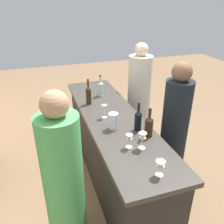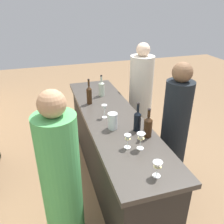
{
  "view_description": "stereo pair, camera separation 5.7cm",
  "coord_description": "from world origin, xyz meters",
  "views": [
    {
      "loc": [
        -2.39,
        0.79,
        2.24
      ],
      "look_at": [
        0.0,
        0.0,
        0.99
      ],
      "focal_mm": 37.96,
      "sensor_mm": 36.0,
      "label": 1
    },
    {
      "loc": [
        -2.41,
        0.73,
        2.24
      ],
      "look_at": [
        0.0,
        0.0,
        0.99
      ],
      "focal_mm": 37.96,
      "sensor_mm": 36.0,
      "label": 2
    }
  ],
  "objects": [
    {
      "name": "person_left_guest",
      "position": [
        0.81,
        -0.72,
        0.75
      ],
      "size": [
        0.41,
        0.41,
        1.62
      ],
      "rotation": [
        0.0,
        0.0,
        1.7
      ],
      "color": "beige",
      "rests_on": "ground"
    },
    {
      "name": "wine_glass_near_right",
      "position": [
        -0.67,
        0.05,
        1.04
      ],
      "size": [
        0.07,
        0.07,
        0.14
      ],
      "color": "white",
      "rests_on": "bar_counter"
    },
    {
      "name": "water_pitcher",
      "position": [
        -0.29,
        0.08,
        1.03
      ],
      "size": [
        0.1,
        0.1,
        0.18
      ],
      "color": "silver",
      "rests_on": "bar_counter"
    },
    {
      "name": "wine_glass_near_center",
      "position": [
        -1.11,
        -0.03,
        1.03
      ],
      "size": [
        0.08,
        0.08,
        0.14
      ],
      "color": "white",
      "rests_on": "bar_counter"
    },
    {
      "name": "person_right_guest",
      "position": [
        -0.79,
        0.7,
        0.76
      ],
      "size": [
        0.35,
        0.35,
        1.64
      ],
      "rotation": [
        0.0,
        0.0,
        -1.59
      ],
      "color": "#4CA559",
      "rests_on": "ground"
    },
    {
      "name": "person_center_guest",
      "position": [
        -0.25,
        -0.72,
        0.75
      ],
      "size": [
        0.41,
        0.41,
        1.6
      ],
      "rotation": [
        0.0,
        0.0,
        1.89
      ],
      "color": "black",
      "rests_on": "ground"
    },
    {
      "name": "wine_bottle_second_right_clear_pale",
      "position": [
        0.65,
        -0.04,
        1.05
      ],
      "size": [
        0.08,
        0.08,
        0.3
      ],
      "color": "#B7C6B2",
      "rests_on": "bar_counter"
    },
    {
      "name": "wine_glass_near_left",
      "position": [
        -0.72,
        -0.06,
        1.05
      ],
      "size": [
        0.08,
        0.08,
        0.17
      ],
      "color": "white",
      "rests_on": "bar_counter"
    },
    {
      "name": "wine_glass_far_left",
      "position": [
        -0.01,
        0.1,
        1.05
      ],
      "size": [
        0.06,
        0.06,
        0.16
      ],
      "color": "white",
      "rests_on": "bar_counter"
    },
    {
      "name": "wine_bottle_second_left_near_black",
      "position": [
        -0.4,
        -0.15,
        1.06
      ],
      "size": [
        0.08,
        0.08,
        0.32
      ],
      "color": "black",
      "rests_on": "bar_counter"
    },
    {
      "name": "bar_counter",
      "position": [
        0.0,
        0.0,
        0.47
      ],
      "size": [
        2.58,
        0.65,
        0.94
      ],
      "color": "#2A2723",
      "rests_on": "ground"
    },
    {
      "name": "wine_bottle_leftmost_amber_brown",
      "position": [
        -0.54,
        -0.21,
        1.06
      ],
      "size": [
        0.08,
        0.08,
        0.31
      ],
      "color": "#331E0F",
      "rests_on": "bar_counter"
    },
    {
      "name": "ground_plane",
      "position": [
        0.0,
        0.0,
        0.0
      ],
      "size": [
        12.0,
        12.0,
        0.0
      ],
      "primitive_type": "plane",
      "color": "#846647"
    },
    {
      "name": "wine_bottle_center_amber_brown",
      "position": [
        0.43,
        0.18,
        1.07
      ],
      "size": [
        0.07,
        0.07,
        0.34
      ],
      "color": "#331E0F",
      "rests_on": "bar_counter"
    }
  ]
}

